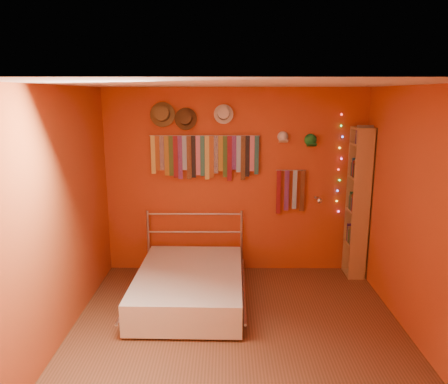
{
  "coord_description": "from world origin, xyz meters",
  "views": [
    {
      "loc": [
        -0.12,
        -4.04,
        2.42
      ],
      "look_at": [
        -0.15,
        0.9,
        1.3
      ],
      "focal_mm": 35.0,
      "sensor_mm": 36.0,
      "label": 1
    }
  ],
  "objects_px": {
    "tie_rack": "(205,155)",
    "bookshelf": "(361,202)",
    "bed": "(190,285)",
    "reading_lamp": "(319,200)"
  },
  "relations": [
    {
      "from": "tie_rack",
      "to": "bed",
      "type": "distance_m",
      "value": 1.71
    },
    {
      "from": "reading_lamp",
      "to": "bookshelf",
      "type": "relative_size",
      "value": 0.15
    },
    {
      "from": "tie_rack",
      "to": "bookshelf",
      "type": "relative_size",
      "value": 0.72
    },
    {
      "from": "bed",
      "to": "reading_lamp",
      "type": "bearing_deg",
      "value": 26.68
    },
    {
      "from": "reading_lamp",
      "to": "bed",
      "type": "distance_m",
      "value": 2.01
    },
    {
      "from": "tie_rack",
      "to": "bed",
      "type": "relative_size",
      "value": 0.8
    },
    {
      "from": "reading_lamp",
      "to": "bookshelf",
      "type": "height_order",
      "value": "bookshelf"
    },
    {
      "from": "tie_rack",
      "to": "reading_lamp",
      "type": "height_order",
      "value": "tie_rack"
    },
    {
      "from": "tie_rack",
      "to": "bed",
      "type": "xyz_separation_m",
      "value": [
        -0.15,
        -0.95,
        -1.42
      ]
    },
    {
      "from": "bookshelf",
      "to": "bed",
      "type": "relative_size",
      "value": 1.1
    }
  ]
}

